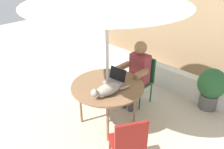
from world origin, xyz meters
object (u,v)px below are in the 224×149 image
Objects in this scene: patio_table at (108,88)px; chair_occupied at (142,76)px; potted_plant_near_fence at (211,87)px; person_seated at (137,71)px; chair_empty at (128,142)px; cat at (107,90)px; laptop at (116,78)px.

chair_occupied reaches higher than patio_table.
potted_plant_near_fence reaches higher than patio_table.
person_seated is at bearing 90.00° from patio_table.
cat reaches higher than chair_empty.
chair_occupied is 1.15m from cat.
chair_empty reaches higher than potted_plant_near_fence.
person_seated reaches higher than chair_empty.
laptop is (-0.89, 0.72, 0.26)m from chair_empty.
person_seated reaches higher than potted_plant_near_fence.
potted_plant_near_fence is at bearing 33.13° from chair_occupied.
person_seated reaches higher than chair_occupied.
potted_plant_near_fence is (1.03, 1.57, -0.22)m from patio_table.
chair_empty is 1.17m from laptop.
laptop is at bearing -125.96° from potted_plant_near_fence.
patio_table is at bearing -123.37° from potted_plant_near_fence.
laptop reaches higher than patio_table.
patio_table is at bearing -95.98° from laptop.
person_seated reaches higher than laptop.
cat reaches higher than patio_table.
patio_table is at bearing 149.01° from chair_empty.
cat is at bearing -65.69° from laptop.
laptop is (0.02, -0.72, 0.26)m from chair_occupied.
patio_table is 0.74m from person_seated.
cat is 1.99m from potted_plant_near_fence.
laptop reaches higher than chair_occupied.
cat is at bearing -47.46° from patio_table.
patio_table is 0.91m from chair_occupied.
potted_plant_near_fence is at bearing 38.85° from person_seated.
laptop is at bearing 84.02° from patio_table.
chair_empty is (0.91, -1.44, 0.00)m from chair_occupied.
potted_plant_near_fence is (0.12, 2.11, -0.08)m from chair_empty.
person_seated is (0.00, 0.74, 0.02)m from patio_table.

